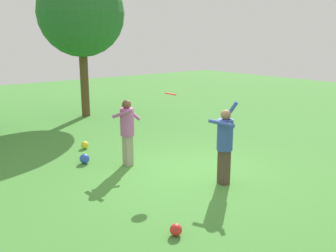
% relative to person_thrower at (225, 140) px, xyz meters
% --- Properties ---
extents(ground_plane, '(40.00, 40.00, 0.00)m').
position_rel_person_thrower_xyz_m(ground_plane, '(-0.01, 0.92, -0.98)').
color(ground_plane, '#478C38').
extents(person_thrower, '(0.60, 0.60, 1.82)m').
position_rel_person_thrower_xyz_m(person_thrower, '(0.00, 0.00, 0.00)').
color(person_thrower, '#4C382D').
rests_on(person_thrower, ground_plane).
extents(person_catcher, '(0.67, 0.70, 1.65)m').
position_rel_person_thrower_xyz_m(person_catcher, '(-0.95, 2.34, -0.00)').
color(person_catcher, gray).
rests_on(person_catcher, ground_plane).
extents(frisbee, '(0.29, 0.29, 0.08)m').
position_rel_person_thrower_xyz_m(frisbee, '(-0.42, 1.31, 0.89)').
color(frisbee, red).
extents(ball_blue, '(0.25, 0.25, 0.25)m').
position_rel_person_thrower_xyz_m(ball_blue, '(-1.74, 3.13, -0.86)').
color(ball_blue, blue).
rests_on(ball_blue, ground_plane).
extents(ball_yellow, '(0.22, 0.22, 0.22)m').
position_rel_person_thrower_xyz_m(ball_yellow, '(-1.15, 4.31, -0.87)').
color(ball_yellow, yellow).
rests_on(ball_yellow, ground_plane).
extents(ball_red, '(0.20, 0.20, 0.20)m').
position_rel_person_thrower_xyz_m(ball_red, '(-2.23, -1.03, -0.88)').
color(ball_red, red).
rests_on(ball_red, ground_plane).
extents(tree_center, '(3.31, 3.31, 5.66)m').
position_rel_person_thrower_xyz_m(tree_center, '(1.00, 8.46, 3.00)').
color(tree_center, brown).
rests_on(tree_center, ground_plane).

